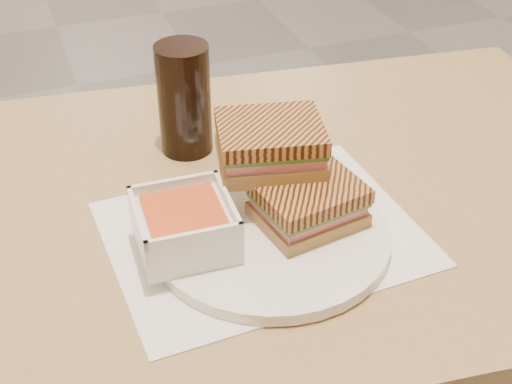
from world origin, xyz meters
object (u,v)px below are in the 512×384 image
object	(u,v)px
main_table	(223,264)
soup_bowl	(185,227)
plate	(271,235)
panini_lower	(308,203)
cola_glass	(184,99)

from	to	relation	value
main_table	soup_bowl	xyz separation A→B (m)	(-0.07, -0.09, 0.16)
plate	panini_lower	distance (m)	0.06
panini_lower	cola_glass	xyz separation A→B (m)	(-0.09, 0.24, 0.04)
main_table	cola_glass	world-z (taller)	cola_glass
soup_bowl	cola_glass	size ratio (longest dim) A/B	0.72
plate	soup_bowl	distance (m)	0.11
plate	cola_glass	world-z (taller)	cola_glass
plate	cola_glass	distance (m)	0.25
plate	panini_lower	world-z (taller)	panini_lower
panini_lower	soup_bowl	bearing A→B (deg)	177.11
main_table	panini_lower	xyz separation A→B (m)	(0.08, -0.10, 0.16)
soup_bowl	panini_lower	bearing A→B (deg)	-2.89
panini_lower	cola_glass	distance (m)	0.26
panini_lower	plate	bearing A→B (deg)	-177.52
plate	panini_lower	bearing A→B (deg)	2.48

